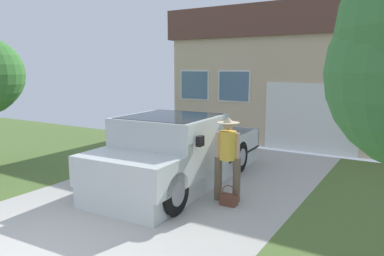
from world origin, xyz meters
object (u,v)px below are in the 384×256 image
Objects in this scene: house_with_garage at (329,75)px; person_with_hat at (228,154)px; pickup_truck at (174,154)px; handbag at (229,199)px; wheeled_trash_bin at (154,126)px.

person_with_hat is at bearing -91.19° from house_with_garage.
pickup_truck is 3.09× the size of person_with_hat.
wheeled_trash_bin is at bearing 140.02° from handbag.
person_with_hat is (1.49, -0.27, 0.25)m from pickup_truck.
handbag is at bearing 160.48° from pickup_truck.
person_with_hat reaches higher than wheeled_trash_bin.
pickup_truck is at bearing -24.85° from person_with_hat.
handbag is (0.14, -0.22, -0.85)m from person_with_hat.
house_with_garage reaches higher than pickup_truck.
handbag is at bearing 109.13° from person_with_hat.
person_with_hat is 1.66× the size of wheeled_trash_bin.
house_with_garage reaches higher than handbag.
house_with_garage is at bearing 40.01° from wheeled_trash_bin.
pickup_truck is 0.50× the size of house_with_garage.
wheeled_trash_bin is at bearing -50.43° from pickup_truck.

